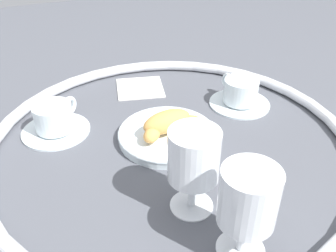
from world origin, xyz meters
name	(u,v)px	position (x,y,z in m)	size (l,w,h in m)	color
ground_plane	(171,144)	(0.00, 0.00, 0.00)	(2.20, 2.20, 0.00)	#4C4F56
table_chrome_rim	(171,139)	(0.00, 0.00, 0.01)	(0.70, 0.70, 0.02)	silver
pastry_plate	(168,134)	(0.00, -0.02, 0.01)	(0.19, 0.19, 0.02)	silver
croissant_large	(169,123)	(0.00, -0.02, 0.04)	(0.14, 0.08, 0.04)	#D6994C
coffee_cup_near	(55,120)	(0.20, -0.13, 0.03)	(0.14, 0.14, 0.06)	silver
coffee_cup_far	(240,94)	(-0.20, -0.08, 0.03)	(0.14, 0.14, 0.06)	silver
juice_glass_left	(194,158)	(0.04, 0.16, 0.09)	(0.08, 0.08, 0.14)	white
juice_glass_right	(248,202)	(0.01, 0.26, 0.09)	(0.08, 0.08, 0.14)	white
folded_napkin	(140,87)	(-0.02, -0.24, 0.00)	(0.11, 0.11, 0.01)	silver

